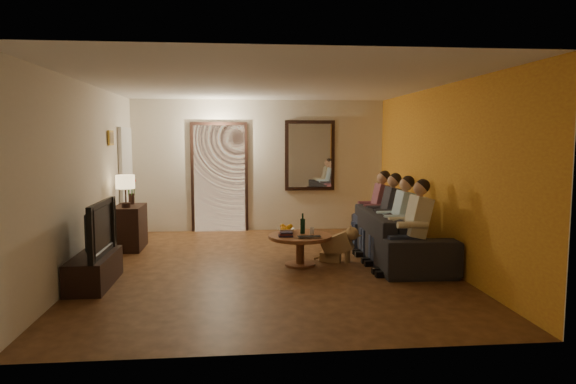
{
  "coord_description": "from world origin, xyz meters",
  "views": [
    {
      "loc": [
        -0.44,
        -7.23,
        1.85
      ],
      "look_at": [
        0.3,
        0.3,
        1.05
      ],
      "focal_mm": 32.0,
      "sensor_mm": 36.0,
      "label": 1
    }
  ],
  "objects": [
    {
      "name": "oranges",
      "position": [
        0.27,
        0.26,
        0.55
      ],
      "size": [
        0.2,
        0.2,
        0.08
      ],
      "primitive_type": null,
      "color": "orange",
      "rests_on": "bowl"
    },
    {
      "name": "door_trim",
      "position": [
        -0.8,
        2.97,
        1.05
      ],
      "size": [
        1.12,
        0.04,
        2.22
      ],
      "primitive_type": "cube",
      "color": "black",
      "rests_on": "floor"
    },
    {
      "name": "book_stack",
      "position": [
        0.23,
        -0.06,
        0.48
      ],
      "size": [
        0.2,
        0.15,
        0.07
      ],
      "primitive_type": null,
      "color": "black",
      "rests_on": "coffee_table"
    },
    {
      "name": "fridge_glimpse",
      "position": [
        -0.55,
        2.98,
        0.9
      ],
      "size": [
        0.45,
        0.03,
        1.7
      ],
      "primitive_type": "cube",
      "color": "silver",
      "rests_on": "floor"
    },
    {
      "name": "back_wall",
      "position": [
        0.0,
        3.0,
        1.3
      ],
      "size": [
        5.0,
        0.02,
        2.6
      ],
      "primitive_type": "cube",
      "color": "beige",
      "rests_on": "floor"
    },
    {
      "name": "person_d",
      "position": [
        1.9,
        1.18,
        0.6
      ],
      "size": [
        0.6,
        0.4,
        1.2
      ],
      "primitive_type": null,
      "color": "tan",
      "rests_on": "sofa"
    },
    {
      "name": "wine_glass",
      "position": [
        0.63,
        0.09,
        0.5
      ],
      "size": [
        0.06,
        0.06,
        0.1
      ],
      "primitive_type": "cylinder",
      "color": "silver",
      "rests_on": "coffee_table"
    },
    {
      "name": "wine_bottle",
      "position": [
        0.5,
        0.14,
        0.6
      ],
      "size": [
        0.07,
        0.07,
        0.31
      ],
      "primitive_type": null,
      "color": "black",
      "rests_on": "coffee_table"
    },
    {
      "name": "person_c",
      "position": [
        1.9,
        0.58,
        0.6
      ],
      "size": [
        0.6,
        0.4,
        1.2
      ],
      "primitive_type": null,
      "color": "tan",
      "rests_on": "sofa"
    },
    {
      "name": "orange_accent",
      "position": [
        2.49,
        0.0,
        1.3
      ],
      "size": [
        0.01,
        6.0,
        2.6
      ],
      "primitive_type": "cube",
      "color": "orange",
      "rests_on": "right_wall"
    },
    {
      "name": "laptop",
      "position": [
        0.55,
        -0.24,
        0.46
      ],
      "size": [
        0.33,
        0.22,
        0.03
      ],
      "primitive_type": "imported",
      "rotation": [
        0.0,
        0.0,
        -0.02
      ],
      "color": "black",
      "rests_on": "coffee_table"
    },
    {
      "name": "tv",
      "position": [
        -2.25,
        -0.71,
        0.73
      ],
      "size": [
        1.17,
        0.15,
        0.68
      ],
      "primitive_type": "imported",
      "rotation": [
        0.0,
        0.0,
        1.57
      ],
      "color": "black",
      "rests_on": "tv_stand"
    },
    {
      "name": "art_canvas",
      "position": [
        -2.46,
        1.3,
        1.85
      ],
      "size": [
        0.01,
        0.22,
        0.18
      ],
      "primitive_type": "cube",
      "color": "brown",
      "rests_on": "left_wall"
    },
    {
      "name": "table_lamp",
      "position": [
        -2.25,
        1.23,
        1.0
      ],
      "size": [
        0.3,
        0.3,
        0.54
      ],
      "primitive_type": null,
      "color": "beige",
      "rests_on": "dresser"
    },
    {
      "name": "white_door",
      "position": [
        -2.46,
        2.3,
        1.02
      ],
      "size": [
        0.06,
        0.85,
        2.04
      ],
      "primitive_type": "cube",
      "color": "white",
      "rests_on": "floor"
    },
    {
      "name": "tv_stand",
      "position": [
        -2.25,
        -0.71,
        0.19
      ],
      "size": [
        0.45,
        1.16,
        0.39
      ],
      "primitive_type": "cube",
      "color": "black",
      "rests_on": "floor"
    },
    {
      "name": "framed_art",
      "position": [
        -2.47,
        1.3,
        1.85
      ],
      "size": [
        0.03,
        0.28,
        0.24
      ],
      "primitive_type": "cube",
      "color": "#B28C33",
      "rests_on": "left_wall"
    },
    {
      "name": "person_b",
      "position": [
        1.9,
        -0.02,
        0.6
      ],
      "size": [
        0.6,
        0.4,
        1.2
      ],
      "primitive_type": null,
      "color": "tan",
      "rests_on": "sofa"
    },
    {
      "name": "person_a",
      "position": [
        1.9,
        -0.62,
        0.6
      ],
      "size": [
        0.6,
        0.4,
        1.2
      ],
      "primitive_type": null,
      "color": "tan",
      "rests_on": "sofa"
    },
    {
      "name": "dog",
      "position": [
        1.03,
        0.19,
        0.28
      ],
      "size": [
        0.61,
        0.43,
        0.56
      ],
      "primitive_type": null,
      "rotation": [
        0.0,
        0.0,
        -0.38
      ],
      "color": "olive",
      "rests_on": "floor"
    },
    {
      "name": "front_wall",
      "position": [
        0.0,
        -3.0,
        1.3
      ],
      "size": [
        5.0,
        0.02,
        2.6
      ],
      "primitive_type": "cube",
      "color": "beige",
      "rests_on": "floor"
    },
    {
      "name": "dresser",
      "position": [
        -2.25,
        1.45,
        0.36
      ],
      "size": [
        0.45,
        0.82,
        0.73
      ],
      "primitive_type": "cube",
      "color": "black",
      "rests_on": "floor"
    },
    {
      "name": "bowl",
      "position": [
        0.27,
        0.26,
        0.48
      ],
      "size": [
        0.26,
        0.26,
        0.06
      ],
      "primitive_type": "imported",
      "color": "white",
      "rests_on": "coffee_table"
    },
    {
      "name": "floor",
      "position": [
        0.0,
        0.0,
        0.0
      ],
      "size": [
        5.0,
        6.0,
        0.01
      ],
      "primitive_type": "cube",
      "color": "#3C2210",
      "rests_on": "ground"
    },
    {
      "name": "sofa",
      "position": [
        2.0,
        0.28,
        0.37
      ],
      "size": [
        2.58,
        1.09,
        0.74
      ],
      "primitive_type": "imported",
      "rotation": [
        0.0,
        0.0,
        1.53
      ],
      "color": "black",
      "rests_on": "floor"
    },
    {
      "name": "kitchen_doorway",
      "position": [
        -0.8,
        2.98,
        1.05
      ],
      "size": [
        1.0,
        0.06,
        2.1
      ],
      "primitive_type": "cube",
      "color": "#FFE0A5",
      "rests_on": "floor"
    },
    {
      "name": "flower_vase",
      "position": [
        -2.25,
        1.67,
        0.95
      ],
      "size": [
        0.14,
        0.14,
        0.44
      ],
      "primitive_type": null,
      "color": "red",
      "rests_on": "dresser"
    },
    {
      "name": "coffee_table",
      "position": [
        0.45,
        0.04,
        0.23
      ],
      "size": [
        1.02,
        1.02,
        0.45
      ],
      "primitive_type": "cylinder",
      "rotation": [
        0.0,
        0.0,
        -0.11
      ],
      "color": "brown",
      "rests_on": "floor"
    },
    {
      "name": "right_wall",
      "position": [
        2.5,
        0.0,
        1.3
      ],
      "size": [
        0.02,
        6.0,
        2.6
      ],
      "primitive_type": "cube",
      "color": "beige",
      "rests_on": "floor"
    },
    {
      "name": "mirror_glass",
      "position": [
        1.0,
        2.93,
        1.5
      ],
      "size": [
        0.86,
        0.02,
        1.26
      ],
      "primitive_type": "cube",
      "color": "white",
      "rests_on": "back_wall"
    },
    {
      "name": "left_wall",
      "position": [
        -2.5,
        0.0,
        1.3
      ],
      "size": [
        0.02,
        6.0,
        2.6
      ],
      "primitive_type": "cube",
      "color": "beige",
      "rests_on": "floor"
    },
    {
      "name": "ceiling",
      "position": [
        0.0,
        0.0,
        2.6
      ],
      "size": [
        5.0,
        6.0,
        0.01
      ],
      "primitive_type": "cube",
      "color": "white",
      "rests_on": "back_wall"
    },
    {
      "name": "mirror_frame",
      "position": [
        1.0,
        2.96,
        1.5
      ],
      "size": [
        1.0,
        0.05,
        1.4
      ],
      "primitive_type": "cube",
      "color": "black",
      "rests_on": "back_wall"
    }
  ]
}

